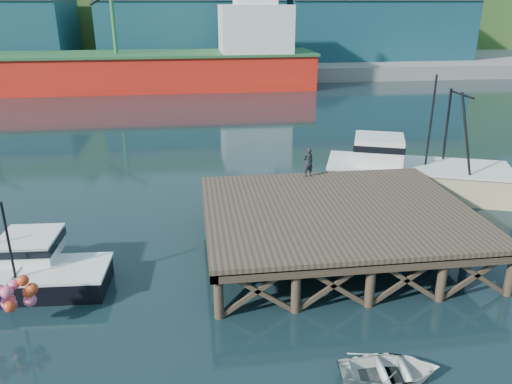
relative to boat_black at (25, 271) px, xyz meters
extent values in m
plane|color=black|center=(7.78, 1.59, -0.76)|extent=(300.00, 300.00, 0.00)
cube|color=brown|center=(13.28, 1.59, 1.24)|extent=(12.00, 10.00, 0.25)
cube|color=#473828|center=(13.28, -3.26, 0.99)|extent=(12.00, 0.30, 0.35)
cylinder|color=#473828|center=(7.58, -3.11, 0.04)|extent=(0.36, 0.36, 2.60)
cylinder|color=#473828|center=(18.98, -3.11, 0.04)|extent=(0.36, 0.36, 2.60)
cylinder|color=#473828|center=(7.58, 6.29, 0.04)|extent=(0.36, 0.36, 2.60)
cylinder|color=#473828|center=(18.98, 6.29, 0.04)|extent=(0.36, 0.36, 2.60)
cube|color=gray|center=(7.78, 71.59, 0.24)|extent=(160.00, 40.00, 2.00)
cube|color=#1B4C59|center=(7.78, 66.59, 5.74)|extent=(28.00, 16.00, 9.00)
cube|color=#1B4C59|center=(37.78, 66.59, 5.74)|extent=(30.00, 16.00, 9.00)
cube|color=red|center=(-4.22, 49.59, 1.44)|extent=(55.00, 9.50, 4.40)
cube|color=#26592D|center=(-4.22, 49.59, 3.74)|extent=(55.50, 10.00, 0.30)
cube|color=silver|center=(15.78, 49.59, 6.74)|extent=(9.00, 9.00, 6.00)
cube|color=silver|center=(15.78, 49.59, 10.04)|extent=(5.00, 7.00, 1.20)
cube|color=#2D511E|center=(7.78, 101.59, 10.24)|extent=(220.00, 50.00, 22.00)
cube|color=black|center=(-0.02, -0.28, -0.30)|extent=(6.66, 2.79, 0.90)
cube|color=silver|center=(-0.02, -0.28, 0.17)|extent=(6.79, 2.85, 0.12)
cube|color=silver|center=(0.05, 0.90, 0.60)|extent=(2.29, 2.29, 0.90)
cube|color=black|center=(0.05, 0.90, 0.80)|extent=(2.42, 2.42, 0.30)
cylinder|color=black|center=(-0.06, -0.93, 1.75)|extent=(0.10, 0.10, 3.21)
sphere|color=#EF587E|center=(0.68, -2.88, 0.55)|extent=(0.42, 0.42, 0.42)
sphere|color=red|center=(0.28, -3.39, 0.75)|extent=(0.42, 0.42, 0.42)
cube|color=#D1BF87|center=(20.16, 8.09, 0.09)|extent=(10.97, 6.93, 1.70)
cube|color=silver|center=(20.16, 8.09, 0.99)|extent=(11.21, 7.18, 0.14)
cube|color=silver|center=(17.81, 8.09, 1.79)|extent=(3.56, 3.45, 1.70)
cube|color=black|center=(17.81, 8.09, 2.17)|extent=(3.68, 3.57, 0.38)
cylinder|color=black|center=(20.63, 8.09, 3.49)|extent=(0.12, 0.12, 5.66)
imported|color=silver|center=(12.55, -7.03, -0.43)|extent=(3.29, 2.48, 0.64)
imported|color=black|center=(12.95, 5.99, 2.16)|extent=(0.65, 0.50, 1.58)
camera|label=1|loc=(6.87, -18.65, 10.12)|focal=35.00mm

